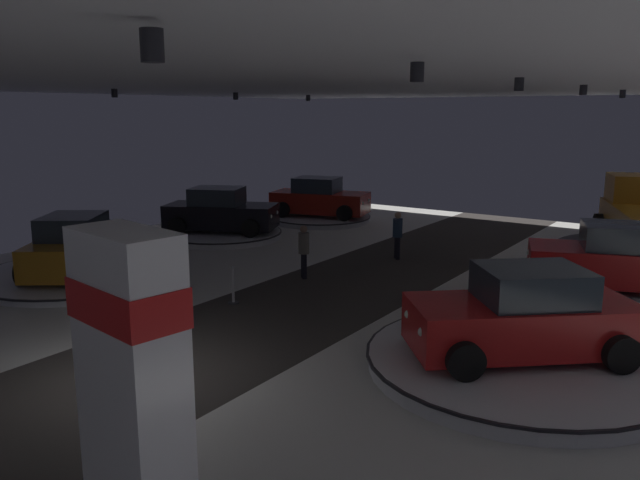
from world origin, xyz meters
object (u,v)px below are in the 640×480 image
(brand_sign_pylon, at_px, (136,432))
(display_platform_deep_left, at_px, (320,218))
(display_car_far_left, at_px, (221,212))
(display_car_deep_left, at_px, (320,199))
(display_platform_mid_right, at_px, (519,362))
(visitor_walking_far, at_px, (397,232))
(visitor_walking_near, at_px, (304,248))
(display_platform_mid_left, at_px, (78,274))
(display_car_far_right, at_px, (615,260))
(display_car_mid_left, at_px, (76,246))
(display_platform_far_right, at_px, (610,293))
(display_car_mid_right, at_px, (524,317))
(display_platform_far_left, at_px, (222,234))

(brand_sign_pylon, bearing_deg, display_platform_deep_left, 120.04)
(display_car_far_left, bearing_deg, display_car_deep_left, 78.82)
(display_platform_mid_right, xyz_separation_m, visitor_walking_far, (-6.25, 6.96, 0.73))
(display_car_deep_left, height_order, visitor_walking_far, display_car_deep_left)
(display_car_far_left, distance_m, visitor_walking_near, 6.92)
(display_platform_mid_right, xyz_separation_m, display_car_deep_left, (-12.52, 11.55, 0.84))
(display_platform_mid_left, bearing_deg, display_car_far_right, 26.35)
(display_car_far_right, height_order, visitor_walking_far, display_car_far_right)
(display_platform_deep_left, height_order, display_car_far_left, display_car_far_left)
(display_platform_mid_right, distance_m, display_car_far_right, 6.13)
(brand_sign_pylon, bearing_deg, display_car_far_right, 83.17)
(display_platform_mid_right, height_order, display_car_mid_left, display_car_mid_left)
(display_platform_far_right, xyz_separation_m, visitor_walking_far, (-6.79, 0.92, 0.73))
(display_car_mid_right, bearing_deg, display_car_mid_left, -177.09)
(visitor_walking_near, bearing_deg, brand_sign_pylon, -61.05)
(display_car_far_right, relative_size, display_platform_far_left, 0.98)
(display_car_mid_right, height_order, visitor_walking_far, display_car_mid_right)
(display_platform_far_left, bearing_deg, visitor_walking_far, 5.22)
(display_car_far_right, xyz_separation_m, display_car_far_left, (-14.14, 0.23, -0.05))
(display_platform_mid_right, relative_size, display_platform_far_left, 1.26)
(brand_sign_pylon, bearing_deg, visitor_walking_near, 118.95)
(brand_sign_pylon, distance_m, display_car_mid_right, 8.26)
(brand_sign_pylon, xyz_separation_m, display_platform_far_left, (-12.41, 14.39, -1.87))
(display_platform_mid_left, distance_m, display_car_deep_left, 12.19)
(display_platform_mid_right, height_order, display_platform_deep_left, display_platform_mid_right)
(brand_sign_pylon, bearing_deg, visitor_walking_far, 108.78)
(display_car_mid_left, xyz_separation_m, display_platform_deep_left, (0.35, 12.19, -0.84))
(display_car_mid_right, distance_m, display_platform_far_left, 14.97)
(display_car_mid_left, relative_size, display_car_deep_left, 0.98)
(display_platform_far_left, relative_size, display_car_far_left, 1.02)
(brand_sign_pylon, relative_size, display_car_far_left, 0.85)
(display_platform_deep_left, bearing_deg, display_platform_far_right, -22.97)
(display_platform_deep_left, bearing_deg, display_car_far_right, -22.88)
(display_car_mid_right, distance_m, display_car_far_left, 14.96)
(display_platform_mid_left, relative_size, display_platform_far_right, 1.09)
(display_platform_far_right, bearing_deg, visitor_walking_far, 172.25)
(display_car_deep_left, height_order, display_platform_far_left, display_car_deep_left)
(display_car_far_right, relative_size, visitor_walking_far, 2.86)
(display_car_mid_right, bearing_deg, display_platform_deep_left, 137.34)
(visitor_walking_near, bearing_deg, display_car_far_left, 153.52)
(visitor_walking_near, bearing_deg, display_platform_deep_left, 121.47)
(display_platform_deep_left, distance_m, display_platform_far_left, 5.37)
(display_car_far_right, bearing_deg, brand_sign_pylon, -96.83)
(display_car_mid_right, xyz_separation_m, display_car_far_left, (-13.59, 6.26, -0.06))
(display_car_mid_right, bearing_deg, display_car_far_right, 84.81)
(brand_sign_pylon, height_order, display_platform_far_left, brand_sign_pylon)
(visitor_walking_near, bearing_deg, display_car_mid_left, -145.01)
(display_platform_mid_right, height_order, display_car_deep_left, display_car_deep_left)
(display_platform_deep_left, xyz_separation_m, visitor_walking_near, (5.12, -8.36, 0.76))
(display_platform_deep_left, distance_m, visitor_walking_near, 9.83)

